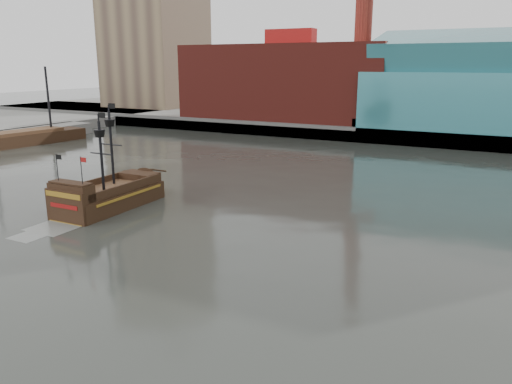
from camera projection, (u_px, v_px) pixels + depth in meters
The scene contains 6 objects.
ground at pixel (145, 280), 31.54m from camera, with size 400.00×400.00×0.00m, color #2A2D27.
promenade_far at pixel (417, 121), 110.27m from camera, with size 220.00×60.00×2.00m, color slate.
seawall at pixel (385, 137), 84.87m from camera, with size 220.00×1.00×2.60m, color #4C4C49.
skyline at pixel (447, 4), 95.69m from camera, with size 149.00×45.00×62.00m.
pirate_ship at pixel (109, 198), 47.21m from camera, with size 4.57×13.99×10.44m.
docked_vessel at pixel (24, 139), 84.25m from camera, with size 7.10×21.88×14.61m.
Camera 1 is at (19.71, -22.60, 13.28)m, focal length 35.00 mm.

